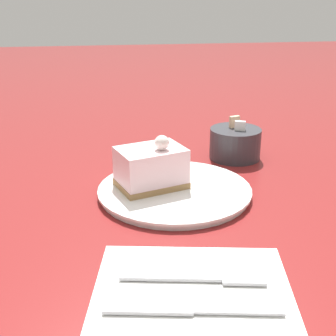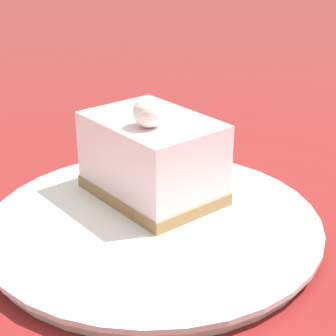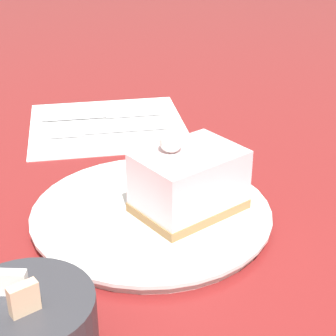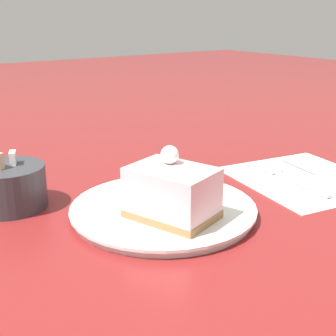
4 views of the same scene
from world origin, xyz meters
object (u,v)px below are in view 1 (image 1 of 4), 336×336
sugar_bowl (235,143)px  cake_slice (151,167)px  plate (175,191)px  fork (206,278)px  knife (176,310)px

sugar_bowl → cake_slice: bearing=-51.4°
plate → cake_slice: (-0.01, -0.04, 0.04)m
plate → fork: bearing=-0.4°
cake_slice → sugar_bowl: (-0.14, 0.18, -0.02)m
knife → sugar_bowl: sugar_bowl is taller
sugar_bowl → fork: bearing=-20.2°
knife → sugar_bowl: 0.48m
knife → sugar_bowl: (-0.45, 0.19, 0.02)m
cake_slice → sugar_bowl: size_ratio=1.25×
plate → sugar_bowl: sugar_bowl is taller
plate → fork: size_ratio=1.47×
plate → knife: bearing=-8.7°
cake_slice → knife: size_ratio=0.66×
fork → cake_slice: bearing=-162.3°
cake_slice → fork: cake_slice is taller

